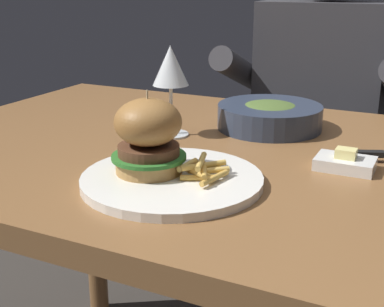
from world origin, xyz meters
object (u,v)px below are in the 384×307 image
(burger_sandwich, at_px, (148,136))
(butter_dish, at_px, (345,163))
(wine_glass, at_px, (171,69))
(diner_person, at_px, (316,143))
(soup_bowl, at_px, (269,115))
(main_plate, at_px, (172,180))

(burger_sandwich, height_order, butter_dish, burger_sandwich)
(wine_glass, xyz_separation_m, diner_person, (0.15, 0.64, -0.31))
(wine_glass, bearing_deg, soup_bowl, 40.44)
(butter_dish, bearing_deg, main_plate, -140.89)
(butter_dish, distance_m, soup_bowl, 0.27)
(burger_sandwich, relative_size, diner_person, 0.11)
(butter_dish, relative_size, soup_bowl, 0.44)
(main_plate, relative_size, soup_bowl, 1.29)
(butter_dish, xyz_separation_m, soup_bowl, (-0.20, 0.19, 0.02))
(butter_dish, xyz_separation_m, diner_person, (-0.20, 0.69, -0.19))
(wine_glass, height_order, butter_dish, wine_glass)
(burger_sandwich, height_order, wine_glass, wine_glass)
(diner_person, bearing_deg, main_plate, -91.67)
(wine_glass, distance_m, diner_person, 0.73)
(soup_bowl, distance_m, diner_person, 0.55)
(main_plate, distance_m, soup_bowl, 0.38)
(main_plate, xyz_separation_m, burger_sandwich, (-0.04, 0.00, 0.07))
(main_plate, bearing_deg, butter_dish, 39.11)
(wine_glass, distance_m, butter_dish, 0.38)
(soup_bowl, bearing_deg, wine_glass, -139.56)
(soup_bowl, bearing_deg, butter_dish, -43.70)
(wine_glass, xyz_separation_m, soup_bowl, (0.16, 0.14, -0.11))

